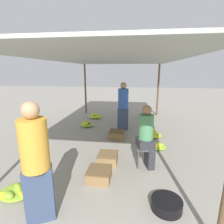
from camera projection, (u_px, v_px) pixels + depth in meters
canopy_post_back_left at (85, 89)px, 8.24m from camera, size 0.08×0.08×2.30m
canopy_post_back_right at (158, 90)px, 7.80m from camera, size 0.08×0.08×2.30m
canopy_tarp at (111, 59)px, 4.73m from camera, size 3.75×6.67×0.04m
vendor_foreground at (36, 162)px, 2.26m from camera, size 0.47×0.47×1.67m
stool at (145, 151)px, 3.72m from camera, size 0.34×0.34×0.45m
vendor_seated at (147, 135)px, 3.63m from camera, size 0.42×0.42×1.35m
basin_black at (167, 204)px, 2.60m from camera, size 0.46×0.46×0.16m
banana_pile_left_0 at (16, 192)px, 2.89m from camera, size 0.60×0.52×0.16m
banana_pile_left_1 at (87, 124)px, 6.44m from camera, size 0.49×0.49×0.25m
banana_pile_left_2 at (96, 117)px, 7.57m from camera, size 0.59×0.50×0.22m
banana_pile_right_0 at (144, 116)px, 7.46m from camera, size 0.52×0.38×0.23m
banana_pile_right_1 at (157, 146)px, 4.61m from camera, size 0.52×0.40×0.20m
banana_pile_right_2 at (152, 134)px, 5.51m from camera, size 0.66×0.65×0.31m
crate_near at (99, 175)px, 3.28m from camera, size 0.44×0.44×0.22m
crate_mid at (108, 158)px, 3.89m from camera, size 0.43×0.43×0.23m
crate_far at (117, 135)px, 5.30m from camera, size 0.45×0.45×0.23m
shopper_walking_mid at (123, 106)px, 5.95m from camera, size 0.37×0.35×1.64m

